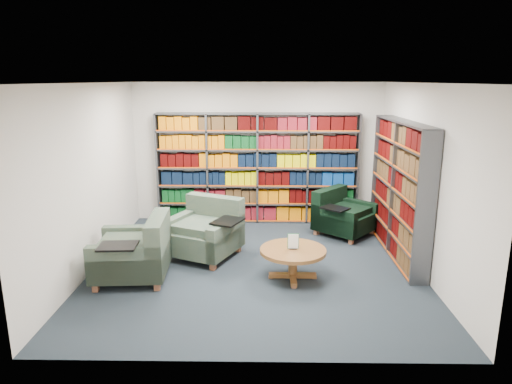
{
  "coord_description": "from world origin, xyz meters",
  "views": [
    {
      "loc": [
        0.12,
        -6.67,
        2.85
      ],
      "look_at": [
        0.0,
        0.6,
        1.05
      ],
      "focal_mm": 32.0,
      "sensor_mm": 36.0,
      "label": 1
    }
  ],
  "objects_px": {
    "chair_teal_left": "(207,233)",
    "chair_green_right": "(341,216)",
    "chair_teal_front": "(138,254)",
    "coffee_table": "(293,255)"
  },
  "relations": [
    {
      "from": "chair_green_right",
      "to": "chair_teal_front",
      "type": "relative_size",
      "value": 1.04
    },
    {
      "from": "chair_teal_front",
      "to": "coffee_table",
      "type": "bearing_deg",
      "value": 0.68
    },
    {
      "from": "chair_green_right",
      "to": "chair_teal_front",
      "type": "height_order",
      "value": "chair_teal_front"
    },
    {
      "from": "chair_teal_front",
      "to": "coffee_table",
      "type": "relative_size",
      "value": 1.29
    },
    {
      "from": "chair_green_right",
      "to": "coffee_table",
      "type": "relative_size",
      "value": 1.35
    },
    {
      "from": "chair_teal_front",
      "to": "coffee_table",
      "type": "xyz_separation_m",
      "value": [
        2.26,
        0.03,
        -0.01
      ]
    },
    {
      "from": "chair_teal_front",
      "to": "coffee_table",
      "type": "distance_m",
      "value": 2.26
    },
    {
      "from": "chair_green_right",
      "to": "chair_teal_front",
      "type": "distance_m",
      "value": 3.88
    },
    {
      "from": "chair_teal_left",
      "to": "chair_green_right",
      "type": "xyz_separation_m",
      "value": [
        2.41,
        1.11,
        -0.04
      ]
    },
    {
      "from": "chair_teal_left",
      "to": "chair_green_right",
      "type": "relative_size",
      "value": 1.07
    }
  ]
}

